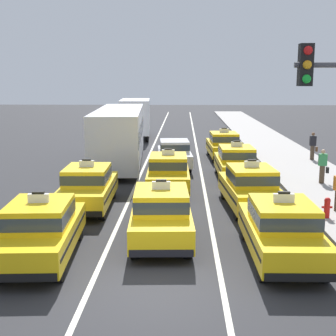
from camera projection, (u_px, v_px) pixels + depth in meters
name	position (u px, v px, depth m)	size (l,w,h in m)	color
ground_plane	(156.00, 290.00, 11.23)	(160.00, 160.00, 0.00)	#2B2B2D
lane_stripe_left_center	(149.00, 155.00, 30.92)	(0.14, 80.00, 0.01)	silver
lane_stripe_center_right	(198.00, 155.00, 30.81)	(0.14, 80.00, 0.01)	silver
sidewalk_curb	(303.00, 169.00, 25.71)	(4.00, 90.00, 0.15)	#9E9993
taxi_left_nearest	(41.00, 229.00, 12.96)	(2.10, 4.67, 1.96)	black
taxi_left_second	(88.00, 186.00, 18.08)	(1.93, 4.61, 1.96)	black
bus_left_third	(120.00, 133.00, 27.44)	(3.21, 11.34, 3.22)	black
box_truck_left_fourth	(136.00, 117.00, 39.21)	(2.63, 7.08, 3.27)	black
taxi_center_nearest	(161.00, 213.00, 14.48)	(2.01, 4.63, 1.96)	black
taxi_center_second	(168.00, 172.00, 20.81)	(1.92, 4.60, 1.96)	black
sedan_center_third	(174.00, 153.00, 26.32)	(2.06, 4.41, 1.58)	black
taxi_right_nearest	(281.00, 229.00, 12.98)	(1.87, 4.58, 1.96)	black
taxi_right_second	(250.00, 187.00, 18.01)	(2.12, 4.67, 1.96)	black
taxi_right_third	(236.00, 162.00, 23.37)	(1.89, 4.59, 1.96)	black
taxi_right_fourth	(224.00, 145.00, 29.40)	(1.99, 4.63, 1.96)	black
pedestrian_mid_block	(323.00, 166.00, 21.85)	(0.47, 0.24, 1.59)	#473828
pedestrian_trailing	(313.00, 146.00, 28.14)	(0.47, 0.24, 1.66)	#473828
fire_hydrant	(327.00, 207.00, 16.44)	(0.36, 0.22, 0.73)	red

